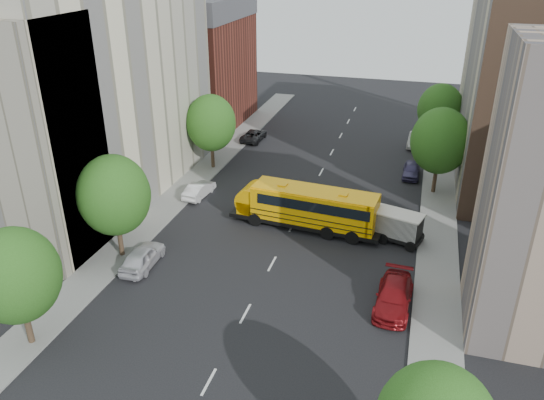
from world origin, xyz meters
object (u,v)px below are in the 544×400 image
at_px(parked_car_4, 411,170).
at_px(street_tree_2, 211,123).
at_px(street_tree_4, 440,141).
at_px(street_tree_5, 440,109).
at_px(street_tree_0, 16,276).
at_px(parked_car_0, 142,257).
at_px(street_tree_1, 114,195).
at_px(parked_car_3, 394,296).
at_px(parked_car_2, 254,135).
at_px(parked_car_1, 199,190).
at_px(school_bus, 305,205).
at_px(parked_car_5, 415,140).
at_px(safari_truck, 387,223).

bearing_deg(parked_car_4, street_tree_2, -170.00).
relative_size(street_tree_4, street_tree_5, 1.08).
height_order(street_tree_0, parked_car_0, street_tree_0).
bearing_deg(parked_car_4, street_tree_1, -132.48).
relative_size(street_tree_4, parked_car_4, 2.02).
bearing_deg(parked_car_3, street_tree_0, -152.24).
bearing_deg(street_tree_0, parked_car_2, 87.85).
xyz_separation_m(street_tree_2, parked_car_4, (19.80, 3.37, -4.14)).
bearing_deg(parked_car_4, street_tree_5, 76.04).
xyz_separation_m(street_tree_4, parked_car_1, (-20.60, -6.84, -4.40)).
xyz_separation_m(school_bus, parked_car_2, (-10.55, 19.23, -1.31)).
bearing_deg(street_tree_0, parked_car_4, 57.74).
relative_size(street_tree_1, parked_car_0, 1.72).
height_order(street_tree_5, parked_car_1, street_tree_5).
xyz_separation_m(street_tree_4, parked_car_5, (-2.20, 12.72, -4.35)).
relative_size(parked_car_0, parked_car_1, 1.12).
bearing_deg(safari_truck, school_bus, -163.61).
relative_size(parked_car_3, parked_car_4, 1.33).
height_order(safari_truck, parked_car_1, safari_truck).
bearing_deg(street_tree_2, parked_car_3, -43.27).
distance_m(street_tree_0, parked_car_4, 37.31).
bearing_deg(safari_truck, parked_car_0, -134.84).
distance_m(street_tree_2, street_tree_5, 25.06).
relative_size(parked_car_0, parked_car_2, 0.99).
bearing_deg(safari_truck, parked_car_4, 100.80).
bearing_deg(street_tree_1, parked_car_1, 82.85).
height_order(safari_truck, parked_car_5, safari_truck).
distance_m(street_tree_0, school_bus, 21.88).
bearing_deg(street_tree_1, parked_car_4, 47.18).
relative_size(parked_car_2, parked_car_3, 0.87).
bearing_deg(safari_truck, parked_car_3, -65.51).
height_order(street_tree_5, safari_truck, street_tree_5).
bearing_deg(school_bus, street_tree_4, 49.80).
relative_size(safari_truck, parked_car_0, 1.30).
relative_size(street_tree_4, parked_car_0, 1.76).
bearing_deg(parked_car_2, street_tree_4, 156.91).
relative_size(street_tree_5, school_bus, 0.59).
bearing_deg(school_bus, parked_car_3, -42.86).
distance_m(street_tree_4, parked_car_3, 19.26).
xyz_separation_m(street_tree_1, safari_truck, (18.53, 8.15, -3.67)).
distance_m(street_tree_4, school_bus, 14.42).
xyz_separation_m(parked_car_0, parked_car_5, (17.60, 31.58, -0.06)).
xyz_separation_m(parked_car_1, parked_car_4, (18.40, 10.21, 0.01)).
relative_size(street_tree_2, parked_car_2, 1.65).
relative_size(street_tree_2, safari_truck, 1.29).
xyz_separation_m(parked_car_2, parked_car_4, (18.40, -6.00, 0.04)).
height_order(street_tree_1, parked_car_2, street_tree_1).
bearing_deg(street_tree_4, street_tree_2, 180.00).
height_order(parked_car_4, parked_car_5, parked_car_5).
bearing_deg(parked_car_3, street_tree_4, 85.73).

